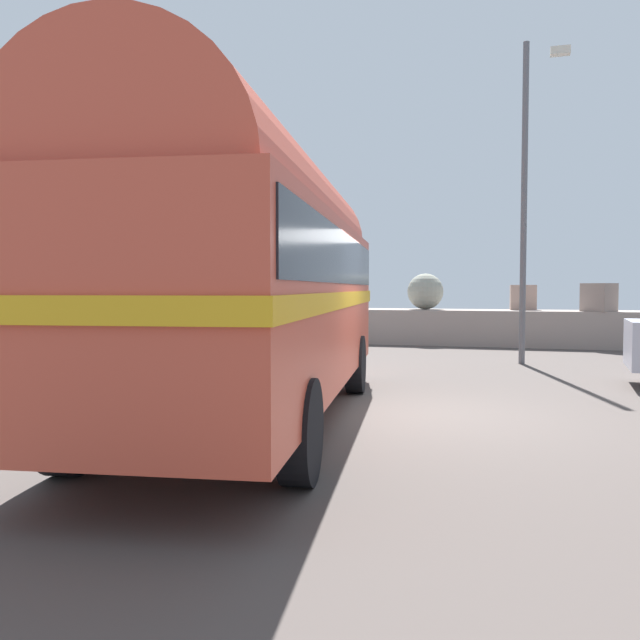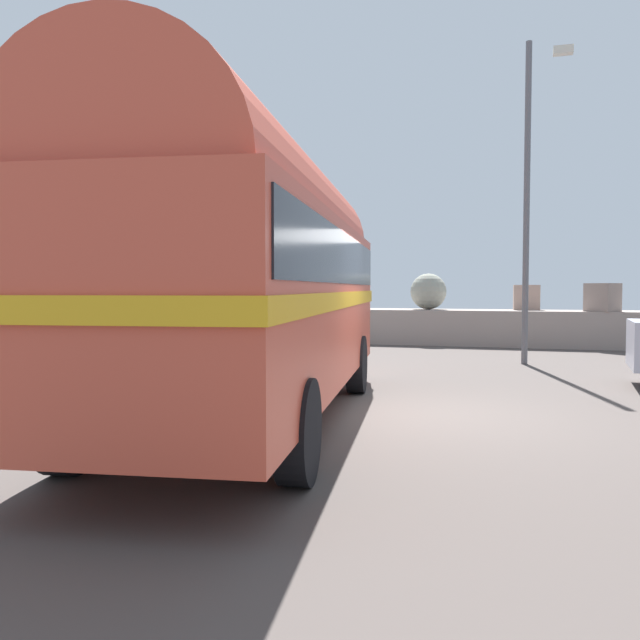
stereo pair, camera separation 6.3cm
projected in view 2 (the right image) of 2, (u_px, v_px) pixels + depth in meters
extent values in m
cube|color=#4C433F|center=(407.00, 414.00, 9.18)|extent=(32.00, 26.00, 0.02)
cube|color=gray|center=(467.00, 327.00, 20.45)|extent=(31.36, 1.80, 1.10)
sphere|color=gray|center=(118.00, 294.00, 23.95)|extent=(0.93, 0.93, 0.93)
cube|color=gray|center=(168.00, 293.00, 23.49)|extent=(1.31, 1.31, 0.98)
cube|color=gray|center=(265.00, 291.00, 22.58)|extent=(1.35, 1.43, 1.13)
sphere|color=gray|center=(331.00, 297.00, 21.67)|extent=(0.78, 0.78, 0.78)
sphere|color=gray|center=(428.00, 291.00, 20.79)|extent=(1.14, 1.14, 1.14)
cube|color=#A28576|center=(526.00, 297.00, 20.34)|extent=(0.80, 0.65, 0.77)
cube|color=gray|center=(602.00, 297.00, 18.86)|extent=(1.03, 1.02, 0.82)
cylinder|color=black|center=(229.00, 362.00, 11.30)|extent=(0.41, 0.99, 0.96)
cylinder|color=black|center=(357.00, 364.00, 10.96)|extent=(0.41, 0.99, 0.96)
cylinder|color=black|center=(67.00, 424.00, 6.16)|extent=(0.41, 0.99, 0.96)
cylinder|color=black|center=(298.00, 432.00, 5.82)|extent=(0.41, 0.99, 0.96)
cube|color=#C84A34|center=(252.00, 304.00, 8.51)|extent=(3.51, 8.65, 2.10)
cylinder|color=#C84A34|center=(252.00, 222.00, 8.46)|extent=(3.26, 8.29, 2.20)
cube|color=gold|center=(252.00, 300.00, 8.50)|extent=(3.56, 8.74, 0.20)
cube|color=black|center=(252.00, 259.00, 8.48)|extent=(3.50, 8.32, 0.64)
cube|color=silver|center=(309.00, 343.00, 12.76)|extent=(2.28, 0.46, 0.28)
cylinder|color=#5B5B60|center=(527.00, 205.00, 15.00)|extent=(0.14, 0.14, 7.35)
cube|color=beige|center=(563.00, 50.00, 15.11)|extent=(0.44, 0.24, 0.18)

